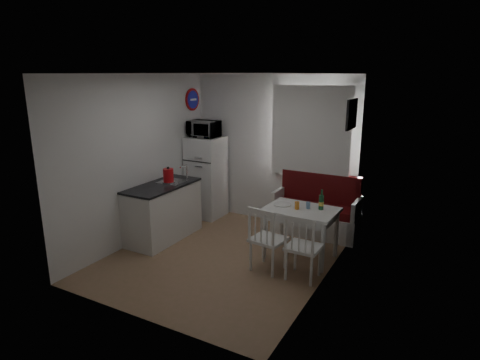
# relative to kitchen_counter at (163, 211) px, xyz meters

# --- Properties ---
(floor) EXTENTS (3.00, 3.50, 0.02)m
(floor) POSITION_rel_kitchen_counter_xyz_m (1.20, -0.16, -0.46)
(floor) COLOR #91734D
(floor) RESTS_ON ground
(ceiling) EXTENTS (3.00, 3.50, 0.02)m
(ceiling) POSITION_rel_kitchen_counter_xyz_m (1.20, -0.16, 2.14)
(ceiling) COLOR white
(ceiling) RESTS_ON wall_back
(wall_back) EXTENTS (3.00, 0.02, 2.60)m
(wall_back) POSITION_rel_kitchen_counter_xyz_m (1.20, 1.59, 0.84)
(wall_back) COLOR white
(wall_back) RESTS_ON floor
(wall_front) EXTENTS (3.00, 0.02, 2.60)m
(wall_front) POSITION_rel_kitchen_counter_xyz_m (1.20, -1.91, 0.84)
(wall_front) COLOR white
(wall_front) RESTS_ON floor
(wall_left) EXTENTS (0.02, 3.50, 2.60)m
(wall_left) POSITION_rel_kitchen_counter_xyz_m (-0.30, -0.16, 0.84)
(wall_left) COLOR white
(wall_left) RESTS_ON floor
(wall_right) EXTENTS (0.02, 3.50, 2.60)m
(wall_right) POSITION_rel_kitchen_counter_xyz_m (2.70, -0.16, 0.84)
(wall_right) COLOR white
(wall_right) RESTS_ON floor
(window) EXTENTS (1.22, 0.06, 1.47)m
(window) POSITION_rel_kitchen_counter_xyz_m (1.90, 1.56, 1.17)
(window) COLOR white
(window) RESTS_ON wall_back
(curtain) EXTENTS (1.35, 0.02, 1.50)m
(curtain) POSITION_rel_kitchen_counter_xyz_m (1.90, 1.49, 1.22)
(curtain) COLOR white
(curtain) RESTS_ON wall_back
(kitchen_counter) EXTENTS (0.62, 1.32, 1.16)m
(kitchen_counter) POSITION_rel_kitchen_counter_xyz_m (0.00, 0.00, 0.00)
(kitchen_counter) COLOR white
(kitchen_counter) RESTS_ON floor
(wall_sign) EXTENTS (0.03, 0.40, 0.40)m
(wall_sign) POSITION_rel_kitchen_counter_xyz_m (-0.27, 1.29, 1.69)
(wall_sign) COLOR #1C20A9
(wall_sign) RESTS_ON wall_left
(picture_frame) EXTENTS (0.04, 0.52, 0.42)m
(picture_frame) POSITION_rel_kitchen_counter_xyz_m (2.67, 0.94, 1.59)
(picture_frame) COLOR black
(picture_frame) RESTS_ON wall_right
(bench) EXTENTS (1.41, 0.54, 1.01)m
(bench) POSITION_rel_kitchen_counter_xyz_m (2.11, 1.36, -0.12)
(bench) COLOR white
(bench) RESTS_ON floor
(dining_table) EXTENTS (1.02, 0.74, 0.75)m
(dining_table) POSITION_rel_kitchen_counter_xyz_m (2.20, 0.37, 0.21)
(dining_table) COLOR white
(dining_table) RESTS_ON floor
(chair_left) EXTENTS (0.48, 0.46, 0.49)m
(chair_left) POSITION_rel_kitchen_counter_xyz_m (1.95, -0.29, 0.11)
(chair_left) COLOR white
(chair_left) RESTS_ON floor
(chair_right) EXTENTS (0.43, 0.41, 0.48)m
(chair_right) POSITION_rel_kitchen_counter_xyz_m (2.45, -0.29, 0.10)
(chair_right) COLOR white
(chair_right) RESTS_ON floor
(fridge) EXTENTS (0.60, 0.60, 1.50)m
(fridge) POSITION_rel_kitchen_counter_xyz_m (0.02, 1.24, 0.29)
(fridge) COLOR white
(fridge) RESTS_ON floor
(microwave) EXTENTS (0.53, 0.36, 0.30)m
(microwave) POSITION_rel_kitchen_counter_xyz_m (0.02, 1.19, 1.19)
(microwave) COLOR white
(microwave) RESTS_ON fridge
(kettle) EXTENTS (0.20, 0.20, 0.26)m
(kettle) POSITION_rel_kitchen_counter_xyz_m (0.05, 0.11, 0.58)
(kettle) COLOR red
(kettle) RESTS_ON kitchen_counter
(wine_bottle) EXTENTS (0.07, 0.07, 0.29)m
(wine_bottle) POSITION_rel_kitchen_counter_xyz_m (2.45, 0.47, 0.44)
(wine_bottle) COLOR #164726
(wine_bottle) RESTS_ON dining_table
(drinking_glass_orange) EXTENTS (0.07, 0.07, 0.11)m
(drinking_glass_orange) POSITION_rel_kitchen_counter_xyz_m (2.15, 0.32, 0.34)
(drinking_glass_orange) COLOR orange
(drinking_glass_orange) RESTS_ON dining_table
(drinking_glass_blue) EXTENTS (0.06, 0.06, 0.10)m
(drinking_glass_blue) POSITION_rel_kitchen_counter_xyz_m (2.28, 0.42, 0.34)
(drinking_glass_blue) COLOR #7095BF
(drinking_glass_blue) RESTS_ON dining_table
(plate) EXTENTS (0.25, 0.25, 0.02)m
(plate) POSITION_rel_kitchen_counter_xyz_m (1.90, 0.39, 0.30)
(plate) COLOR white
(plate) RESTS_ON dining_table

